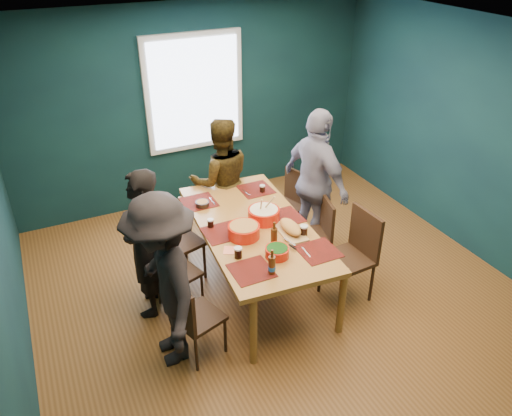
{
  "coord_description": "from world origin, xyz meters",
  "views": [
    {
      "loc": [
        -2.05,
        -3.74,
        3.55
      ],
      "look_at": [
        -0.15,
        0.24,
        0.99
      ],
      "focal_mm": 35.0,
      "sensor_mm": 36.0,
      "label": 1
    }
  ],
  "objects_px": {
    "bowl_salad": "(244,231)",
    "chair_right_near": "(356,249)",
    "chair_left_mid": "(172,270)",
    "chair_left_near": "(191,314)",
    "dining_table": "(254,231)",
    "chair_right_mid": "(319,229)",
    "chair_left_far": "(172,238)",
    "person_right": "(316,183)",
    "bowl_dumpling": "(264,214)",
    "person_near_left": "(164,283)",
    "bowl_herbs": "(277,252)",
    "person_far_left": "(144,244)",
    "person_back": "(221,181)",
    "cutting_board": "(290,228)",
    "chair_right_far": "(291,199)"
  },
  "relations": [
    {
      "from": "dining_table",
      "to": "cutting_board",
      "type": "xyz_separation_m",
      "value": [
        0.27,
        -0.29,
        0.13
      ]
    },
    {
      "from": "chair_right_near",
      "to": "person_near_left",
      "type": "relative_size",
      "value": 0.59
    },
    {
      "from": "chair_left_near",
      "to": "bowl_dumpling",
      "type": "height_order",
      "value": "bowl_dumpling"
    },
    {
      "from": "person_far_left",
      "to": "person_right",
      "type": "xyz_separation_m",
      "value": [
        2.1,
        0.25,
        0.09
      ]
    },
    {
      "from": "chair_left_mid",
      "to": "person_far_left",
      "type": "distance_m",
      "value": 0.39
    },
    {
      "from": "chair_left_near",
      "to": "bowl_salad",
      "type": "height_order",
      "value": "bowl_salad"
    },
    {
      "from": "person_near_left",
      "to": "bowl_salad",
      "type": "bearing_deg",
      "value": 115.16
    },
    {
      "from": "person_right",
      "to": "bowl_dumpling",
      "type": "height_order",
      "value": "person_right"
    },
    {
      "from": "bowl_salad",
      "to": "person_back",
      "type": "bearing_deg",
      "value": 78.21
    },
    {
      "from": "person_near_left",
      "to": "bowl_salad",
      "type": "height_order",
      "value": "person_near_left"
    },
    {
      "from": "person_right",
      "to": "cutting_board",
      "type": "distance_m",
      "value": 1.0
    },
    {
      "from": "person_back",
      "to": "person_near_left",
      "type": "xyz_separation_m",
      "value": [
        -1.2,
        -1.66,
        0.05
      ]
    },
    {
      "from": "chair_left_far",
      "to": "chair_right_near",
      "type": "distance_m",
      "value": 1.96
    },
    {
      "from": "bowl_salad",
      "to": "bowl_dumpling",
      "type": "distance_m",
      "value": 0.37
    },
    {
      "from": "chair_left_near",
      "to": "person_near_left",
      "type": "bearing_deg",
      "value": 129.8
    },
    {
      "from": "chair_right_mid",
      "to": "dining_table",
      "type": "bearing_deg",
      "value": -161.84
    },
    {
      "from": "chair_right_mid",
      "to": "person_near_left",
      "type": "xyz_separation_m",
      "value": [
        -1.97,
        -0.63,
        0.35
      ]
    },
    {
      "from": "chair_right_mid",
      "to": "chair_right_near",
      "type": "distance_m",
      "value": 0.63
    },
    {
      "from": "chair_left_far",
      "to": "bowl_salad",
      "type": "relative_size",
      "value": 3.04
    },
    {
      "from": "chair_left_far",
      "to": "person_right",
      "type": "height_order",
      "value": "person_right"
    },
    {
      "from": "dining_table",
      "to": "chair_right_near",
      "type": "bearing_deg",
      "value": -26.83
    },
    {
      "from": "chair_left_far",
      "to": "chair_right_mid",
      "type": "distance_m",
      "value": 1.66
    },
    {
      "from": "person_far_left",
      "to": "person_back",
      "type": "xyz_separation_m",
      "value": [
        1.19,
        0.94,
        0.0
      ]
    },
    {
      "from": "chair_right_far",
      "to": "person_back",
      "type": "distance_m",
      "value": 0.92
    },
    {
      "from": "chair_left_near",
      "to": "bowl_dumpling",
      "type": "distance_m",
      "value": 1.34
    },
    {
      "from": "chair_left_mid",
      "to": "chair_left_near",
      "type": "bearing_deg",
      "value": -111.78
    },
    {
      "from": "bowl_dumpling",
      "to": "bowl_herbs",
      "type": "xyz_separation_m",
      "value": [
        -0.17,
        -0.63,
        -0.02
      ]
    },
    {
      "from": "chair_right_near",
      "to": "cutting_board",
      "type": "relative_size",
      "value": 1.88
    },
    {
      "from": "chair_right_far",
      "to": "person_right",
      "type": "bearing_deg",
      "value": -94.59
    },
    {
      "from": "chair_right_near",
      "to": "person_back",
      "type": "distance_m",
      "value": 1.86
    },
    {
      "from": "dining_table",
      "to": "chair_left_near",
      "type": "distance_m",
      "value": 1.18
    },
    {
      "from": "bowl_herbs",
      "to": "dining_table",
      "type": "bearing_deg",
      "value": 86.09
    },
    {
      "from": "chair_right_near",
      "to": "chair_right_far",
      "type": "bearing_deg",
      "value": 86.75
    },
    {
      "from": "chair_right_near",
      "to": "bowl_herbs",
      "type": "distance_m",
      "value": 0.99
    },
    {
      "from": "person_right",
      "to": "person_near_left",
      "type": "distance_m",
      "value": 2.32
    },
    {
      "from": "dining_table",
      "to": "cutting_board",
      "type": "bearing_deg",
      "value": -42.84
    },
    {
      "from": "person_right",
      "to": "person_far_left",
      "type": "bearing_deg",
      "value": 88.07
    },
    {
      "from": "person_near_left",
      "to": "bowl_herbs",
      "type": "xyz_separation_m",
      "value": [
        1.08,
        -0.04,
        0.02
      ]
    },
    {
      "from": "chair_right_far",
      "to": "cutting_board",
      "type": "bearing_deg",
      "value": -137.81
    },
    {
      "from": "chair_right_near",
      "to": "cutting_board",
      "type": "bearing_deg",
      "value": 154.15
    },
    {
      "from": "person_back",
      "to": "bowl_dumpling",
      "type": "relative_size",
      "value": 4.77
    },
    {
      "from": "person_far_left",
      "to": "person_back",
      "type": "height_order",
      "value": "same"
    },
    {
      "from": "bowl_salad",
      "to": "chair_right_mid",
      "type": "bearing_deg",
      "value": 12.33
    },
    {
      "from": "dining_table",
      "to": "cutting_board",
      "type": "relative_size",
      "value": 4.16
    },
    {
      "from": "bowl_salad",
      "to": "chair_right_near",
      "type": "bearing_deg",
      "value": -19.85
    },
    {
      "from": "person_right",
      "to": "chair_right_mid",
      "type": "bearing_deg",
      "value": 149.1
    },
    {
      "from": "person_right",
      "to": "person_near_left",
      "type": "relative_size",
      "value": 1.05
    },
    {
      "from": "bowl_herbs",
      "to": "chair_right_mid",
      "type": "bearing_deg",
      "value": 36.62
    },
    {
      "from": "chair_right_mid",
      "to": "person_right",
      "type": "distance_m",
      "value": 0.54
    },
    {
      "from": "dining_table",
      "to": "chair_right_mid",
      "type": "bearing_deg",
      "value": 9.08
    }
  ]
}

